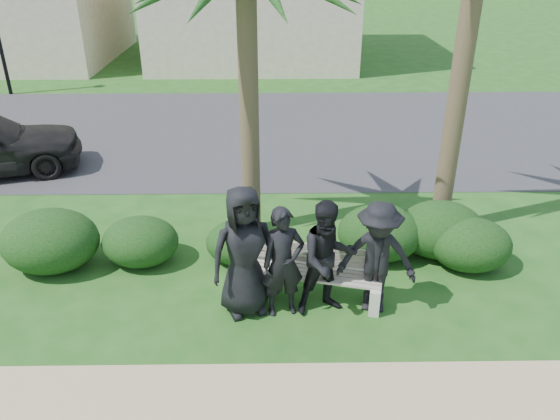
{
  "coord_description": "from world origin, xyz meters",
  "views": [
    {
      "loc": [
        -0.25,
        -6.19,
        4.78
      ],
      "look_at": [
        -0.14,
        1.0,
        1.14
      ],
      "focal_mm": 35.0,
      "sensor_mm": 36.0,
      "label": 1
    }
  ],
  "objects_px": {
    "man_b": "(283,263)",
    "man_a": "(244,252)",
    "park_bench": "(305,276)",
    "man_d": "(377,258)",
    "man_c": "(328,259)"
  },
  "relations": [
    {
      "from": "man_a",
      "to": "man_c",
      "type": "xyz_separation_m",
      "value": [
        1.13,
        -0.02,
        -0.1
      ]
    },
    {
      "from": "park_bench",
      "to": "man_d",
      "type": "distance_m",
      "value": 1.12
    },
    {
      "from": "park_bench",
      "to": "man_c",
      "type": "height_order",
      "value": "man_c"
    },
    {
      "from": "park_bench",
      "to": "man_a",
      "type": "height_order",
      "value": "man_a"
    },
    {
      "from": "park_bench",
      "to": "man_b",
      "type": "relative_size",
      "value": 1.42
    },
    {
      "from": "man_b",
      "to": "man_a",
      "type": "bearing_deg",
      "value": 160.6
    },
    {
      "from": "man_b",
      "to": "park_bench",
      "type": "bearing_deg",
      "value": 34.18
    },
    {
      "from": "park_bench",
      "to": "man_b",
      "type": "height_order",
      "value": "man_b"
    },
    {
      "from": "man_a",
      "to": "park_bench",
      "type": "bearing_deg",
      "value": 0.93
    },
    {
      "from": "park_bench",
      "to": "man_d",
      "type": "relative_size",
      "value": 1.38
    },
    {
      "from": "man_a",
      "to": "man_d",
      "type": "xyz_separation_m",
      "value": [
        1.81,
        0.0,
        -0.11
      ]
    },
    {
      "from": "man_d",
      "to": "park_bench",
      "type": "bearing_deg",
      "value": 173.71
    },
    {
      "from": "man_d",
      "to": "man_c",
      "type": "bearing_deg",
      "value": -166.92
    },
    {
      "from": "park_bench",
      "to": "man_d",
      "type": "height_order",
      "value": "man_d"
    },
    {
      "from": "park_bench",
      "to": "man_d",
      "type": "xyz_separation_m",
      "value": [
        0.96,
        -0.3,
        0.49
      ]
    }
  ]
}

